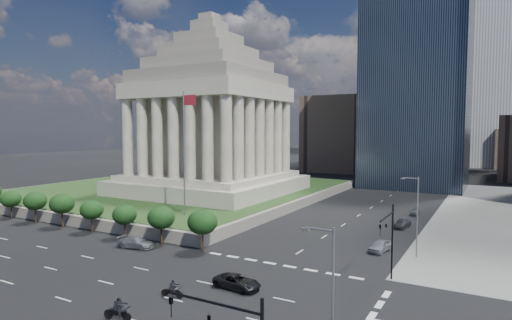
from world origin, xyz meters
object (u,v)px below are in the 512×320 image
Objects in this scene: street_lamp_north at (416,212)px; motorcycle_trail at (172,289)px; war_memorial at (210,104)px; pickup_truck at (237,282)px; parked_sedan_far at (415,212)px; motorcycle_lead at (117,309)px; suv_grey at (136,242)px; parked_sedan_near at (380,246)px; parked_sedan_mid at (402,224)px; traffic_signal_ne at (389,234)px; flagpole at (185,146)px; street_lamp_south at (330,299)px.

motorcycle_trail is (-17.73, -24.70, -4.80)m from street_lamp_north.
war_memorial is 7.88× the size of pickup_truck.
parked_sedan_far is 59.72m from motorcycle_lead.
street_lamp_north is at bearing -75.13° from suv_grey.
street_lamp_north is (47.33, -23.00, -15.74)m from war_memorial.
motorcycle_trail is (-13.40, -52.09, 0.24)m from parked_sedan_far.
parked_sedan_near is at bearing 176.16° from street_lamp_north.
parked_sedan_mid is at bearing 61.36° from motorcycle_trail.
traffic_signal_ne reaches higher than pickup_truck.
war_memorial is 47.96m from parked_sedan_far.
war_memorial is 28.16m from flagpole.
street_lamp_south is 37.51m from suv_grey.
parked_sedan_far is 1.39× the size of motorcycle_lead.
traffic_signal_ne is at bearing -36.42° from war_memorial.
parked_sedan_mid is 42.18m from motorcycle_trail.
parked_sedan_mid is at bearing 105.81° from street_lamp_north.
motorcycle_lead reaches higher than motorcycle_trail.
motorcycle_trail is (-16.90, -13.40, -4.39)m from traffic_signal_ne.
traffic_signal_ne is 15.99m from pickup_truck.
street_lamp_south is 4.34× the size of motorcycle_trail.
traffic_signal_ne is (46.50, -34.30, -16.15)m from war_memorial.
motorcycle_lead reaches higher than parked_sedan_far.
street_lamp_north is at bearing -30.32° from pickup_truck.
street_lamp_south is at bearing -90.00° from street_lamp_north.
flagpole is 4.90× the size of parked_sedan_mid.
street_lamp_south reaches higher than parked_sedan_far.
suv_grey is (-19.48, 5.78, 0.05)m from pickup_truck.
pickup_truck is 1.11× the size of parked_sedan_near.
traffic_signal_ne is 1.57× the size of suv_grey.
parked_sedan_mid is 48.05m from motorcycle_lead.
street_lamp_south is at bearing -40.47° from flagpole.
war_memorial is at bearing -171.41° from parked_sedan_far.
parked_sedan_near is 1.70× the size of motorcycle_lead.
suv_grey is 1.14× the size of parked_sedan_near.
parked_sedan_far is at bearing 65.46° from motorcycle_trail.
parked_sedan_far is (0.00, 12.10, -0.05)m from parked_sedan_mid.
parked_sedan_far is (30.83, 28.39, -12.49)m from flagpole.
street_lamp_north reaches higher than parked_sedan_near.
street_lamp_north reaches higher than pickup_truck.
parked_sedan_mid is (30.83, 16.29, -12.44)m from flagpole.
pickup_truck is 1.21× the size of parked_sedan_mid.
war_memorial reaches higher than parked_sedan_far.
war_memorial is at bearing 106.67° from motorcycle_lead.
suv_grey is 22.13m from motorcycle_lead.
parked_sedan_mid is at bearing -52.54° from suv_grey.
parked_sedan_near is (-4.33, 31.29, -4.90)m from street_lamp_south.
street_lamp_north is 2.45× the size of parked_sedan_mid.
street_lamp_north is 1.96× the size of suv_grey.
traffic_signal_ne is 19.72m from street_lamp_south.
street_lamp_south is (0.83, -19.70, 0.41)m from traffic_signal_ne.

